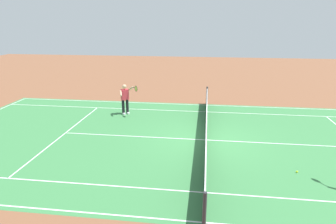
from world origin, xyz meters
name	(u,v)px	position (x,y,z in m)	size (l,w,h in m)	color
ground_plane	(206,140)	(0.00, 0.00, 0.00)	(60.00, 60.00, 0.00)	brown
court_slab	(206,140)	(0.00, 0.00, 0.00)	(24.20, 11.40, 0.00)	#387A42
court_line_markings	(206,140)	(0.00, 0.00, 0.00)	(23.85, 11.05, 0.01)	white
tennis_net	(206,129)	(0.00, 0.00, 0.49)	(0.10, 11.70, 1.08)	#2D2D33
tennis_player_near	(125,98)	(4.40, -3.16, 0.93)	(1.07, 0.76, 1.70)	black
tennis_ball	(297,172)	(-3.10, 2.48, 0.03)	(0.07, 0.07, 0.07)	#CCE01E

